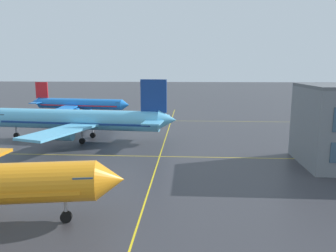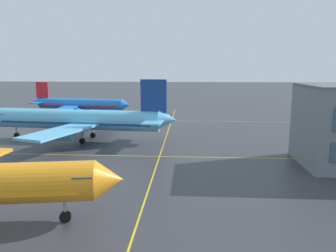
# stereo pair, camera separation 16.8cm
# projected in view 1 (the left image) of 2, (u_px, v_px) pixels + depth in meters

# --- Properties ---
(airliner_second_row) EXTENTS (40.28, 34.56, 12.52)m
(airliner_second_row) POSITION_uv_depth(u_px,v_px,m) (80.00, 120.00, 66.32)
(airliner_second_row) COLOR #5BB7E5
(airliner_second_row) RESTS_ON ground
(airliner_third_row) EXTENTS (32.41, 27.72, 10.08)m
(airliner_third_row) POSITION_uv_depth(u_px,v_px,m) (79.00, 104.00, 101.67)
(airliner_third_row) COLOR blue
(airliner_third_row) RESTS_ON ground
(taxiway_markings) EXTENTS (130.96, 121.25, 0.01)m
(taxiway_markings) POSITION_uv_depth(u_px,v_px,m) (160.00, 156.00, 55.25)
(taxiway_markings) COLOR yellow
(taxiway_markings) RESTS_ON ground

